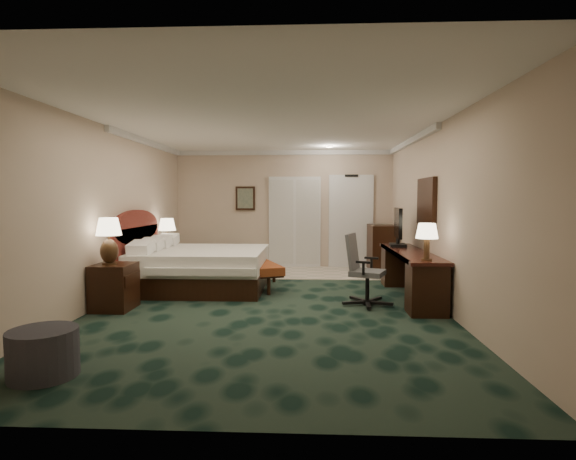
{
  "coord_description": "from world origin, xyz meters",
  "views": [
    {
      "loc": [
        0.58,
        -6.69,
        1.59
      ],
      "look_at": [
        0.24,
        0.6,
        1.08
      ],
      "focal_mm": 28.0,
      "sensor_mm": 36.0,
      "label": 1
    }
  ],
  "objects_px": {
    "nightstand_near": "(114,287)",
    "lamp_far": "(167,234)",
    "nightstand_far": "(167,264)",
    "minibar": "(382,248)",
    "bed": "(203,269)",
    "desk_chair": "(368,270)",
    "desk": "(410,275)",
    "lamp_near": "(109,241)",
    "bed_bench": "(261,275)",
    "tv": "(398,227)",
    "ottoman": "(43,353)"
  },
  "relations": [
    {
      "from": "nightstand_near",
      "to": "lamp_far",
      "type": "distance_m",
      "value": 2.66
    },
    {
      "from": "nightstand_far",
      "to": "minibar",
      "type": "xyz_separation_m",
      "value": [
        4.44,
        1.09,
        0.23
      ]
    },
    {
      "from": "bed",
      "to": "nightstand_far",
      "type": "xyz_separation_m",
      "value": [
        -0.96,
        0.97,
        -0.07
      ]
    },
    {
      "from": "nightstand_near",
      "to": "desk_chair",
      "type": "height_order",
      "value": "desk_chair"
    },
    {
      "from": "nightstand_near",
      "to": "lamp_far",
      "type": "xyz_separation_m",
      "value": [
        -0.05,
        2.6,
        0.55
      ]
    },
    {
      "from": "desk",
      "to": "desk_chair",
      "type": "relative_size",
      "value": 2.44
    },
    {
      "from": "lamp_near",
      "to": "bed_bench",
      "type": "distance_m",
      "value": 2.72
    },
    {
      "from": "nightstand_far",
      "to": "bed_bench",
      "type": "height_order",
      "value": "nightstand_far"
    },
    {
      "from": "nightstand_near",
      "to": "minibar",
      "type": "distance_m",
      "value": 5.71
    },
    {
      "from": "lamp_far",
      "to": "lamp_near",
      "type": "bearing_deg",
      "value": -89.84
    },
    {
      "from": "tv",
      "to": "bed",
      "type": "bearing_deg",
      "value": -172.43
    },
    {
      "from": "bed",
      "to": "minibar",
      "type": "xyz_separation_m",
      "value": [
        3.49,
        2.06,
        0.16
      ]
    },
    {
      "from": "bed_bench",
      "to": "desk",
      "type": "height_order",
      "value": "desk"
    },
    {
      "from": "nightstand_far",
      "to": "lamp_near",
      "type": "xyz_separation_m",
      "value": [
        0.0,
        -2.59,
        0.72
      ]
    },
    {
      "from": "lamp_near",
      "to": "bed_bench",
      "type": "height_order",
      "value": "lamp_near"
    },
    {
      "from": "bed",
      "to": "minibar",
      "type": "distance_m",
      "value": 4.05
    },
    {
      "from": "nightstand_far",
      "to": "lamp_far",
      "type": "relative_size",
      "value": 0.85
    },
    {
      "from": "bed",
      "to": "minibar",
      "type": "bearing_deg",
      "value": 30.61
    },
    {
      "from": "nightstand_far",
      "to": "tv",
      "type": "bearing_deg",
      "value": -11.06
    },
    {
      "from": "bed",
      "to": "minibar",
      "type": "height_order",
      "value": "minibar"
    },
    {
      "from": "bed",
      "to": "nightstand_near",
      "type": "distance_m",
      "value": 1.82
    },
    {
      "from": "nightstand_near",
      "to": "bed_bench",
      "type": "xyz_separation_m",
      "value": [
        1.95,
        1.64,
        -0.1
      ]
    },
    {
      "from": "lamp_near",
      "to": "desk",
      "type": "height_order",
      "value": "lamp_near"
    },
    {
      "from": "nightstand_far",
      "to": "minibar",
      "type": "distance_m",
      "value": 4.58
    },
    {
      "from": "lamp_far",
      "to": "minibar",
      "type": "height_order",
      "value": "lamp_far"
    },
    {
      "from": "bed_bench",
      "to": "lamp_far",
      "type": "bearing_deg",
      "value": 133.24
    },
    {
      "from": "tv",
      "to": "minibar",
      "type": "height_order",
      "value": "tv"
    },
    {
      "from": "nightstand_near",
      "to": "minibar",
      "type": "height_order",
      "value": "minibar"
    },
    {
      "from": "ottoman",
      "to": "minibar",
      "type": "height_order",
      "value": "minibar"
    },
    {
      "from": "lamp_near",
      "to": "tv",
      "type": "bearing_deg",
      "value": 21.42
    },
    {
      "from": "desk",
      "to": "bed",
      "type": "bearing_deg",
      "value": 170.11
    },
    {
      "from": "lamp_near",
      "to": "nightstand_far",
      "type": "bearing_deg",
      "value": 90.07
    },
    {
      "from": "nightstand_near",
      "to": "lamp_near",
      "type": "relative_size",
      "value": 0.99
    },
    {
      "from": "nightstand_near",
      "to": "lamp_far",
      "type": "height_order",
      "value": "lamp_far"
    },
    {
      "from": "lamp_far",
      "to": "bed_bench",
      "type": "height_order",
      "value": "lamp_far"
    },
    {
      "from": "bed_bench",
      "to": "ottoman",
      "type": "bearing_deg",
      "value": -131.76
    },
    {
      "from": "bed",
      "to": "lamp_far",
      "type": "distance_m",
      "value": 1.5
    },
    {
      "from": "desk",
      "to": "tv",
      "type": "relative_size",
      "value": 2.98
    },
    {
      "from": "nightstand_near",
      "to": "tv",
      "type": "distance_m",
      "value": 4.74
    },
    {
      "from": "nightstand_near",
      "to": "minibar",
      "type": "relative_size",
      "value": 0.65
    },
    {
      "from": "nightstand_near",
      "to": "desk_chair",
      "type": "bearing_deg",
      "value": 6.76
    },
    {
      "from": "lamp_far",
      "to": "minibar",
      "type": "relative_size",
      "value": 0.64
    },
    {
      "from": "nightstand_far",
      "to": "desk",
      "type": "relative_size",
      "value": 0.21
    },
    {
      "from": "nightstand_near",
      "to": "minibar",
      "type": "xyz_separation_m",
      "value": [
        4.4,
        3.64,
        0.18
      ]
    },
    {
      "from": "bed",
      "to": "desk_chair",
      "type": "relative_size",
      "value": 2.05
    },
    {
      "from": "bed",
      "to": "lamp_near",
      "type": "xyz_separation_m",
      "value": [
        -0.95,
        -1.61,
        0.64
      ]
    },
    {
      "from": "nightstand_far",
      "to": "ottoman",
      "type": "relative_size",
      "value": 0.92
    },
    {
      "from": "lamp_far",
      "to": "minibar",
      "type": "xyz_separation_m",
      "value": [
        4.45,
        1.04,
        -0.37
      ]
    },
    {
      "from": "bed",
      "to": "bed_bench",
      "type": "relative_size",
      "value": 1.64
    },
    {
      "from": "bed_bench",
      "to": "desk",
      "type": "bearing_deg",
      "value": -36.6
    }
  ]
}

